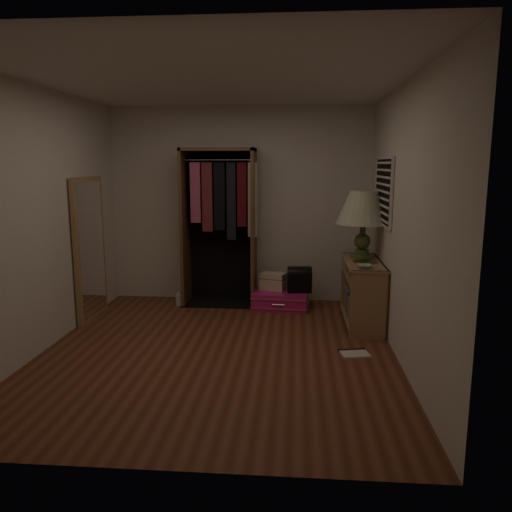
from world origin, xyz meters
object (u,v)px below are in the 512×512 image
at_px(black_bag, 299,279).
at_px(white_jug, 180,299).
at_px(pink_suitcase, 281,299).
at_px(table_lamp, 363,209).
at_px(train_case, 273,281).
at_px(floor_mirror, 90,249).
at_px(console_bookshelf, 362,290).
at_px(open_wardrobe, 221,213).

xyz_separation_m(black_bag, white_jug, (-1.58, 0.00, -0.31)).
distance_m(pink_suitcase, table_lamp, 1.60).
bearing_deg(train_case, floor_mirror, -146.19).
bearing_deg(console_bookshelf, black_bag, 142.81).
xyz_separation_m(train_case, table_lamp, (1.07, -0.47, 1.00)).
xyz_separation_m(pink_suitcase, black_bag, (0.24, 0.00, 0.28)).
bearing_deg(floor_mirror, console_bookshelf, 0.78).
bearing_deg(table_lamp, black_bag, 152.00).
relative_size(open_wardrobe, white_jug, 10.84).
distance_m(open_wardrobe, train_case, 1.13).
bearing_deg(table_lamp, console_bookshelf, -91.34).
distance_m(console_bookshelf, black_bag, 0.91).
xyz_separation_m(console_bookshelf, white_jug, (-2.31, 0.56, -0.31)).
distance_m(floor_mirror, pink_suitcase, 2.46).
distance_m(floor_mirror, table_lamp, 3.28).
bearing_deg(floor_mirror, black_bag, 13.33).
bearing_deg(console_bookshelf, white_jug, 166.45).
height_order(open_wardrobe, table_lamp, open_wardrobe).
bearing_deg(black_bag, open_wardrobe, 165.46).
bearing_deg(train_case, table_lamp, -7.40).
height_order(floor_mirror, white_jug, floor_mirror).
height_order(train_case, table_lamp, table_lamp).
bearing_deg(table_lamp, open_wardrobe, 162.31).
xyz_separation_m(floor_mirror, white_jug, (0.93, 0.60, -0.77)).
distance_m(train_case, table_lamp, 1.54).
height_order(floor_mirror, black_bag, floor_mirror).
bearing_deg(black_bag, white_jug, 174.88).
bearing_deg(console_bookshelf, floor_mirror, -179.22).
distance_m(console_bookshelf, white_jug, 2.39).
distance_m(console_bookshelf, train_case, 1.25).
bearing_deg(black_bag, train_case, 161.14).
distance_m(open_wardrobe, white_jug, 1.28).
bearing_deg(train_case, pink_suitcase, -24.39).
relative_size(console_bookshelf, floor_mirror, 0.66).
bearing_deg(floor_mirror, pink_suitcase, 14.58).
xyz_separation_m(pink_suitcase, white_jug, (-1.34, 0.01, -0.03)).
bearing_deg(black_bag, pink_suitcase, 176.06).
bearing_deg(white_jug, console_bookshelf, -13.55).
height_order(pink_suitcase, train_case, train_case).
xyz_separation_m(train_case, black_bag, (0.34, -0.09, 0.06)).
xyz_separation_m(table_lamp, white_jug, (-2.31, 0.39, -1.25)).
distance_m(console_bookshelf, open_wardrobe, 2.08).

